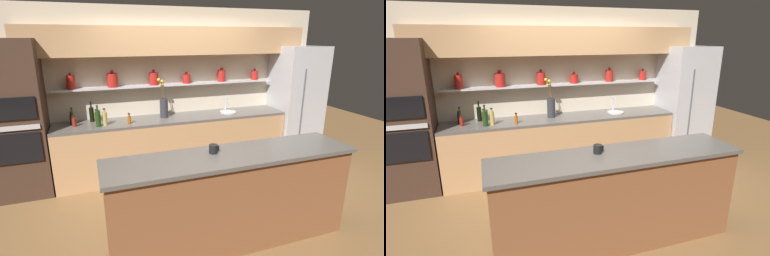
% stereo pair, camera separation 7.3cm
% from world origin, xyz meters
% --- Properties ---
extents(ground_plane, '(12.00, 12.00, 0.00)m').
position_xyz_m(ground_plane, '(0.00, 0.00, 0.00)').
color(ground_plane, brown).
extents(back_wall_unit, '(5.20, 0.44, 2.60)m').
position_xyz_m(back_wall_unit, '(-0.00, 1.53, 1.55)').
color(back_wall_unit, beige).
rests_on(back_wall_unit, ground_plane).
extents(back_counter_unit, '(3.67, 0.62, 0.92)m').
position_xyz_m(back_counter_unit, '(-0.04, 1.24, 0.46)').
color(back_counter_unit, tan).
rests_on(back_counter_unit, ground_plane).
extents(island_counter, '(2.61, 0.61, 1.02)m').
position_xyz_m(island_counter, '(0.00, -0.69, 0.51)').
color(island_counter, brown).
rests_on(island_counter, ground_plane).
extents(refrigerator, '(0.78, 0.73, 2.00)m').
position_xyz_m(refrigerator, '(2.21, 1.20, 1.00)').
color(refrigerator, '#B7B7BC').
rests_on(refrigerator, ground_plane).
extents(oven_tower, '(0.70, 0.64, 2.14)m').
position_xyz_m(oven_tower, '(-2.25, 1.24, 1.07)').
color(oven_tower, '#3D281E').
rests_on(oven_tower, ground_plane).
extents(flower_vase, '(0.16, 0.13, 0.62)m').
position_xyz_m(flower_vase, '(-0.21, 1.30, 1.10)').
color(flower_vase, '#2D2D33').
rests_on(flower_vase, back_counter_unit).
extents(sink_fixture, '(0.28, 0.28, 0.25)m').
position_xyz_m(sink_fixture, '(0.88, 1.25, 0.95)').
color(sink_fixture, '#B7B7BC').
rests_on(sink_fixture, back_counter_unit).
extents(bottle_sauce_0, '(0.05, 0.05, 0.20)m').
position_xyz_m(bottle_sauce_0, '(-1.58, 1.32, 1.00)').
color(bottle_sauce_0, black).
rests_on(bottle_sauce_0, back_counter_unit).
extents(bottle_wine_1, '(0.07, 0.07, 0.31)m').
position_xyz_m(bottle_wine_1, '(-1.22, 1.11, 1.04)').
color(bottle_wine_1, '#193814').
rests_on(bottle_wine_1, back_counter_unit).
extents(bottle_sauce_2, '(0.06, 0.06, 0.16)m').
position_xyz_m(bottle_sauce_2, '(-1.55, 1.22, 0.99)').
color(bottle_sauce_2, maroon).
rests_on(bottle_sauce_2, back_counter_unit).
extents(bottle_oil_3, '(0.06, 0.06, 0.24)m').
position_xyz_m(bottle_oil_3, '(-1.57, 1.40, 1.02)').
color(bottle_oil_3, brown).
rests_on(bottle_oil_3, back_counter_unit).
extents(bottle_spirit_4, '(0.07, 0.07, 0.25)m').
position_xyz_m(bottle_spirit_4, '(-1.13, 1.14, 1.02)').
color(bottle_spirit_4, tan).
rests_on(bottle_spirit_4, back_counter_unit).
extents(bottle_sauce_5, '(0.05, 0.05, 0.16)m').
position_xyz_m(bottle_sauce_5, '(-0.79, 1.11, 0.99)').
color(bottle_sauce_5, '#9E4C0A').
rests_on(bottle_sauce_5, back_counter_unit).
extents(bottle_sauce_6, '(0.05, 0.05, 0.20)m').
position_xyz_m(bottle_sauce_6, '(-1.24, 1.37, 1.00)').
color(bottle_sauce_6, '#9E4C0A').
rests_on(bottle_sauce_6, back_counter_unit).
extents(bottle_wine_7, '(0.07, 0.07, 0.31)m').
position_xyz_m(bottle_wine_7, '(-1.30, 1.42, 1.04)').
color(bottle_wine_7, black).
rests_on(bottle_wine_7, back_counter_unit).
extents(coffee_mug, '(0.11, 0.09, 0.09)m').
position_xyz_m(coffee_mug, '(-0.18, -0.60, 1.07)').
color(coffee_mug, black).
rests_on(coffee_mug, island_counter).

